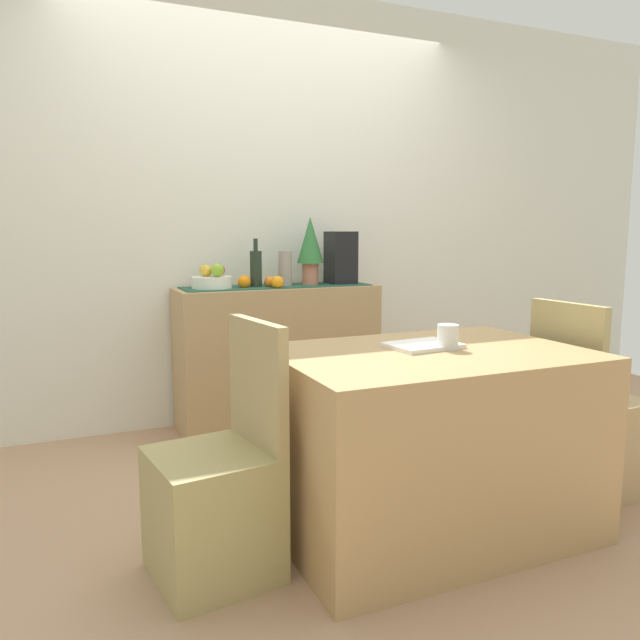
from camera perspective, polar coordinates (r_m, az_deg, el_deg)
name	(u,v)px	position (r m, az deg, el deg)	size (l,w,h in m)	color
ground_plane	(347,479)	(3.12, 2.57, -14.66)	(6.40, 6.40, 0.02)	tan
room_wall_rear	(268,209)	(3.97, -4.90, 10.34)	(6.40, 0.06, 2.70)	silver
sideboard_console	(278,357)	(3.79, -3.99, -3.45)	(1.23, 0.42, 0.87)	tan
table_runner	(277,286)	(3.72, -4.05, 3.19)	(1.15, 0.32, 0.01)	#25513E
fruit_bowl	(212,282)	(3.61, -10.12, 3.51)	(0.23, 0.23, 0.07)	white
apple_center	(219,270)	(3.65, -9.42, 4.64)	(0.07, 0.07, 0.07)	#AA3523
apple_front	(205,270)	(3.67, -10.75, 4.62)	(0.07, 0.07, 0.07)	gold
apple_rear	(217,270)	(3.56, -9.62, 4.64)	(0.08, 0.08, 0.08)	#86B52D
apple_right	(206,271)	(3.60, -10.61, 4.55)	(0.07, 0.07, 0.07)	gold
wine_bottle	(256,268)	(3.67, -6.04, 4.86)	(0.07, 0.07, 0.29)	#232F22
coffee_maker	(341,258)	(3.88, 1.95, 5.84)	(0.16, 0.18, 0.33)	black
ceramic_vase	(285,269)	(3.73, -3.29, 4.84)	(0.08, 0.08, 0.22)	#9E9187
potted_plant	(310,245)	(3.79, -0.92, 7.03)	(0.16, 0.16, 0.43)	#BE7157
orange_loose_near_bowl	(244,282)	(3.63, -7.13, 3.57)	(0.08, 0.08, 0.08)	orange
orange_loose_end	(277,282)	(3.59, -4.02, 3.56)	(0.08, 0.08, 0.08)	orange
orange_loose_mid	(270,282)	(3.67, -4.75, 3.58)	(0.07, 0.07, 0.07)	orange
dining_table	(428,440)	(2.54, 10.11, -11.06)	(1.21, 0.84, 0.74)	tan
open_book	(423,345)	(2.50, 9.62, -2.36)	(0.28, 0.21, 0.02)	white
coffee_cup	(448,337)	(2.48, 11.91, -1.57)	(0.08, 0.08, 0.10)	silver
chair_near_window	(217,502)	(2.25, -9.65, -16.50)	(0.45, 0.45, 0.90)	tan
chair_by_corner	(587,436)	(3.12, 23.75, -9.98)	(0.42, 0.42, 0.90)	tan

